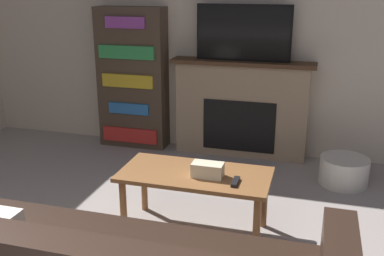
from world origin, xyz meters
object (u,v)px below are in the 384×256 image
at_px(bookshelf, 133,79).
at_px(storage_basket, 344,171).
at_px(coffee_table, 195,181).
at_px(tv, 243,33).
at_px(fireplace, 241,108).

bearing_deg(bookshelf, storage_basket, -11.59).
relative_size(coffee_table, bookshelf, 0.71).
height_order(tv, coffee_table, tv).
bearing_deg(fireplace, storage_basket, -24.83).
bearing_deg(fireplace, tv, -90.00).
distance_m(tv, coffee_table, 1.86).
xyz_separation_m(fireplace, bookshelf, (-1.21, -0.02, 0.25)).
relative_size(fireplace, coffee_table, 1.36).
bearing_deg(tv, coffee_table, -91.49).
bearing_deg(storage_basket, bookshelf, 168.41).
xyz_separation_m(coffee_table, storage_basket, (1.09, 1.16, -0.28)).
xyz_separation_m(tv, coffee_table, (-0.04, -1.63, -0.89)).
bearing_deg(coffee_table, tv, 88.51).
height_order(coffee_table, storage_basket, coffee_table).
bearing_deg(tv, fireplace, 90.00).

